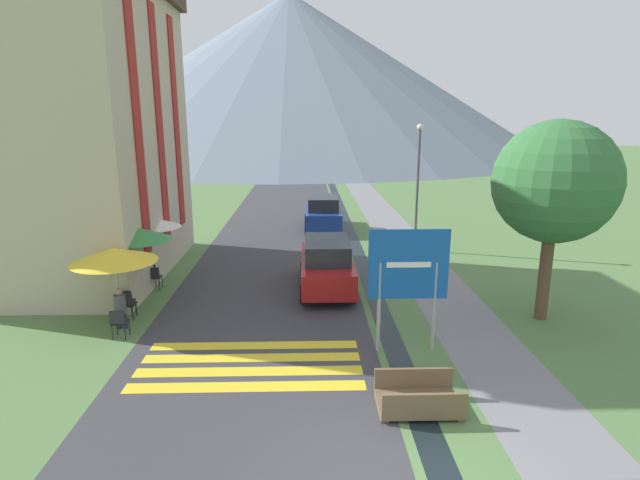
{
  "coord_description": "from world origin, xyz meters",
  "views": [
    {
      "loc": [
        -1.1,
        -7.0,
        5.9
      ],
      "look_at": [
        -0.63,
        10.0,
        1.72
      ],
      "focal_mm": 28.0,
      "sensor_mm": 36.0,
      "label": 1
    }
  ],
  "objects_px": {
    "person_standing_terrace": "(123,280)",
    "cafe_chair_far_left": "(155,276)",
    "footbridge": "(418,399)",
    "cafe_chair_near_left": "(127,303)",
    "cafe_chair_far_right": "(151,273)",
    "cafe_chair_near_right": "(126,300)",
    "cafe_umbrella_middle_green": "(139,234)",
    "hotel_building": "(79,113)",
    "cafe_chair_nearest": "(119,321)",
    "cafe_umbrella_front_yellow": "(114,255)",
    "road_sign": "(408,273)",
    "tree_by_path": "(555,183)",
    "parked_car_far": "(323,213)",
    "streetlamp": "(418,178)",
    "cafe_umbrella_rear_white": "(153,223)",
    "person_seated_near": "(120,306)",
    "parked_car_near": "(327,264)"
  },
  "relations": [
    {
      "from": "person_standing_terrace",
      "to": "cafe_chair_far_left",
      "type": "bearing_deg",
      "value": 78.11
    },
    {
      "from": "footbridge",
      "to": "cafe_chair_near_left",
      "type": "relative_size",
      "value": 2.0
    },
    {
      "from": "person_standing_terrace",
      "to": "cafe_chair_near_left",
      "type": "bearing_deg",
      "value": -65.9
    },
    {
      "from": "cafe_chair_far_right",
      "to": "cafe_chair_near_right",
      "type": "bearing_deg",
      "value": -79.66
    },
    {
      "from": "person_standing_terrace",
      "to": "cafe_chair_far_right",
      "type": "bearing_deg",
      "value": 85.76
    },
    {
      "from": "cafe_chair_near_left",
      "to": "cafe_umbrella_middle_green",
      "type": "xyz_separation_m",
      "value": [
        -0.06,
        1.7,
        1.73
      ]
    },
    {
      "from": "hotel_building",
      "to": "cafe_chair_nearest",
      "type": "bearing_deg",
      "value": -62.98
    },
    {
      "from": "cafe_umbrella_front_yellow",
      "to": "cafe_chair_near_right",
      "type": "bearing_deg",
      "value": 91.23
    },
    {
      "from": "road_sign",
      "to": "person_standing_terrace",
      "type": "distance_m",
      "value": 8.88
    },
    {
      "from": "cafe_chair_nearest",
      "to": "tree_by_path",
      "type": "bearing_deg",
      "value": 7.2
    },
    {
      "from": "tree_by_path",
      "to": "cafe_chair_near_right",
      "type": "bearing_deg",
      "value": 177.78
    },
    {
      "from": "cafe_umbrella_front_yellow",
      "to": "cafe_umbrella_middle_green",
      "type": "height_order",
      "value": "cafe_umbrella_middle_green"
    },
    {
      "from": "person_standing_terrace",
      "to": "cafe_chair_near_right",
      "type": "bearing_deg",
      "value": -66.11
    },
    {
      "from": "road_sign",
      "to": "person_standing_terrace",
      "type": "xyz_separation_m",
      "value": [
        -8.27,
        3.06,
        -1.1
      ]
    },
    {
      "from": "road_sign",
      "to": "cafe_umbrella_middle_green",
      "type": "height_order",
      "value": "road_sign"
    },
    {
      "from": "parked_car_far",
      "to": "cafe_chair_far_right",
      "type": "relative_size",
      "value": 5.09
    },
    {
      "from": "hotel_building",
      "to": "cafe_chair_near_left",
      "type": "xyz_separation_m",
      "value": [
        2.93,
        -4.86,
        -5.54
      ]
    },
    {
      "from": "streetlamp",
      "to": "cafe_chair_far_right",
      "type": "bearing_deg",
      "value": -155.65
    },
    {
      "from": "cafe_umbrella_front_yellow",
      "to": "cafe_umbrella_middle_green",
      "type": "xyz_separation_m",
      "value": [
        0.04,
        2.06,
        0.13
      ]
    },
    {
      "from": "cafe_chair_far_right",
      "to": "cafe_umbrella_rear_white",
      "type": "height_order",
      "value": "cafe_umbrella_rear_white"
    },
    {
      "from": "cafe_chair_far_right",
      "to": "tree_by_path",
      "type": "relative_size",
      "value": 0.14
    },
    {
      "from": "footbridge",
      "to": "cafe_umbrella_rear_white",
      "type": "height_order",
      "value": "cafe_umbrella_rear_white"
    },
    {
      "from": "hotel_building",
      "to": "person_standing_terrace",
      "type": "bearing_deg",
      "value": -57.7
    },
    {
      "from": "road_sign",
      "to": "cafe_chair_far_left",
      "type": "xyz_separation_m",
      "value": [
        -7.88,
        4.91,
        -1.59
      ]
    },
    {
      "from": "hotel_building",
      "to": "cafe_umbrella_middle_green",
      "type": "xyz_separation_m",
      "value": [
        2.86,
        -3.16,
        -3.81
      ]
    },
    {
      "from": "road_sign",
      "to": "streetlamp",
      "type": "height_order",
      "value": "streetlamp"
    },
    {
      "from": "cafe_umbrella_front_yellow",
      "to": "cafe_umbrella_rear_white",
      "type": "bearing_deg",
      "value": 93.36
    },
    {
      "from": "cafe_chair_far_right",
      "to": "person_seated_near",
      "type": "relative_size",
      "value": 0.69
    },
    {
      "from": "road_sign",
      "to": "footbridge",
      "type": "relative_size",
      "value": 1.9
    },
    {
      "from": "person_seated_near",
      "to": "person_standing_terrace",
      "type": "distance_m",
      "value": 1.53
    },
    {
      "from": "cafe_umbrella_middle_green",
      "to": "tree_by_path",
      "type": "distance_m",
      "value": 12.78
    },
    {
      "from": "cafe_chair_nearest",
      "to": "cafe_chair_near_right",
      "type": "bearing_deg",
      "value": 104.53
    },
    {
      "from": "parked_car_far",
      "to": "tree_by_path",
      "type": "height_order",
      "value": "tree_by_path"
    },
    {
      "from": "cafe_umbrella_rear_white",
      "to": "streetlamp",
      "type": "bearing_deg",
      "value": 18.06
    },
    {
      "from": "cafe_chair_far_left",
      "to": "cafe_chair_near_right",
      "type": "bearing_deg",
      "value": -91.23
    },
    {
      "from": "hotel_building",
      "to": "cafe_chair_far_right",
      "type": "relative_size",
      "value": 13.22
    },
    {
      "from": "footbridge",
      "to": "parked_car_far",
      "type": "xyz_separation_m",
      "value": [
        -1.43,
        17.24,
        0.68
      ]
    },
    {
      "from": "cafe_chair_near_left",
      "to": "cafe_chair_far_right",
      "type": "xyz_separation_m",
      "value": [
        -0.19,
        3.01,
        0.0
      ]
    },
    {
      "from": "cafe_chair_far_right",
      "to": "cafe_umbrella_front_yellow",
      "type": "height_order",
      "value": "cafe_umbrella_front_yellow"
    },
    {
      "from": "cafe_umbrella_middle_green",
      "to": "person_seated_near",
      "type": "bearing_deg",
      "value": -87.52
    },
    {
      "from": "cafe_umbrella_front_yellow",
      "to": "streetlamp",
      "type": "distance_m",
      "value": 13.24
    },
    {
      "from": "parked_car_far",
      "to": "cafe_chair_far_right",
      "type": "bearing_deg",
      "value": -124.72
    },
    {
      "from": "parked_car_near",
      "to": "person_seated_near",
      "type": "xyz_separation_m",
      "value": [
        -6.03,
        -3.26,
        -0.23
      ]
    },
    {
      "from": "cafe_chair_far_left",
      "to": "cafe_umbrella_rear_white",
      "type": "relative_size",
      "value": 0.37
    },
    {
      "from": "footbridge",
      "to": "person_standing_terrace",
      "type": "distance_m",
      "value": 9.89
    },
    {
      "from": "hotel_building",
      "to": "footbridge",
      "type": "xyz_separation_m",
      "value": [
        10.6,
        -9.81,
        -5.83
      ]
    },
    {
      "from": "hotel_building",
      "to": "footbridge",
      "type": "distance_m",
      "value": 15.57
    },
    {
      "from": "cafe_chair_nearest",
      "to": "cafe_umbrella_middle_green",
      "type": "distance_m",
      "value": 3.52
    },
    {
      "from": "streetlamp",
      "to": "parked_car_near",
      "type": "bearing_deg",
      "value": -129.45
    },
    {
      "from": "road_sign",
      "to": "cafe_chair_far_right",
      "type": "distance_m",
      "value": 9.8
    }
  ]
}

